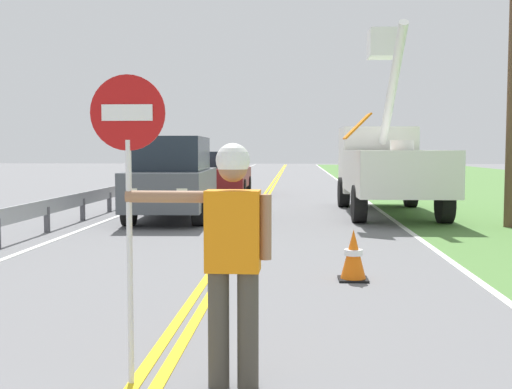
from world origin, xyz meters
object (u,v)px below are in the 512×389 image
(flagger_worker, at_px, (232,249))
(utility_bucket_truck, at_px, (386,163))
(oncoming_suv_nearest, at_px, (173,178))
(traffic_cone_lead, at_px, (353,256))
(oncoming_sedan_second, at_px, (224,174))
(stop_sign_paddle, at_px, (128,159))

(flagger_worker, height_order, utility_bucket_truck, utility_bucket_truck)
(flagger_worker, relative_size, oncoming_suv_nearest, 0.39)
(traffic_cone_lead, bearing_deg, oncoming_sedan_second, 102.56)
(flagger_worker, xyz_separation_m, traffic_cone_lead, (1.26, 3.96, -0.71))
(utility_bucket_truck, bearing_deg, stop_sign_paddle, -105.85)
(utility_bucket_truck, xyz_separation_m, traffic_cone_lead, (-1.76, -9.42, -1.07))
(oncoming_suv_nearest, height_order, oncoming_sedan_second, oncoming_suv_nearest)
(utility_bucket_truck, xyz_separation_m, oncoming_sedan_second, (-5.34, 6.66, -0.57))
(stop_sign_paddle, bearing_deg, oncoming_suv_nearest, 99.43)
(utility_bucket_truck, xyz_separation_m, oncoming_suv_nearest, (-5.67, -2.05, -0.35))
(utility_bucket_truck, relative_size, oncoming_suv_nearest, 1.46)
(stop_sign_paddle, distance_m, traffic_cone_lead, 4.64)
(stop_sign_paddle, distance_m, oncoming_suv_nearest, 11.48)
(stop_sign_paddle, relative_size, oncoming_suv_nearest, 0.50)
(oncoming_suv_nearest, relative_size, traffic_cone_lead, 6.67)
(traffic_cone_lead, bearing_deg, flagger_worker, -107.70)
(flagger_worker, bearing_deg, oncoming_sedan_second, 96.61)
(oncoming_suv_nearest, height_order, traffic_cone_lead, oncoming_suv_nearest)
(stop_sign_paddle, bearing_deg, oncoming_sedan_second, 94.43)
(traffic_cone_lead, bearing_deg, utility_bucket_truck, 79.41)
(flagger_worker, bearing_deg, utility_bucket_truck, 77.26)
(flagger_worker, distance_m, traffic_cone_lead, 4.21)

